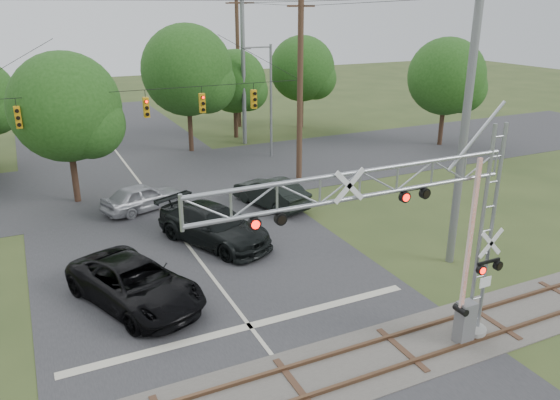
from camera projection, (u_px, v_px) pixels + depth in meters
name	position (u px, v px, depth m)	size (l,w,h in m)	color
road_main	(209.00, 273.00, 23.22)	(14.00, 90.00, 0.02)	#2D2D30
road_cross	(139.00, 182.00, 35.10)	(90.00, 12.00, 0.02)	#2D2D30
railroad_track	(294.00, 384.00, 16.42)	(90.00, 3.20, 0.17)	#44413B
crossing_gantry	(412.00, 229.00, 16.06)	(10.50, 0.95, 7.45)	gray
traffic_signal_span	(163.00, 102.00, 30.15)	(19.34, 0.36, 11.50)	slate
pickup_black	(135.00, 284.00, 20.62)	(2.85, 6.19, 1.72)	black
car_dark	(214.00, 225.00, 25.91)	(2.53, 6.22, 1.81)	black
sedan_silver	(142.00, 197.00, 30.12)	(1.81, 4.51, 1.54)	#95959C
suv_dark	(271.00, 193.00, 30.69)	(1.72, 4.92, 1.62)	black
streetlight	(269.00, 96.00, 39.33)	(2.18, 0.23, 8.16)	slate
utility_poles	(170.00, 90.00, 32.68)	(25.96, 30.81, 12.14)	#422C1E
treeline	(126.00, 84.00, 39.13)	(53.00, 21.28, 9.57)	#3A261A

